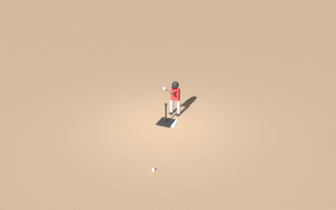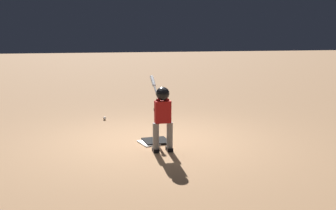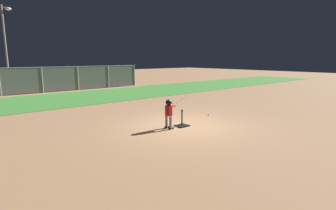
% 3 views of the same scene
% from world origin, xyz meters
% --- Properties ---
extents(ground_plane, '(90.00, 90.00, 0.00)m').
position_xyz_m(ground_plane, '(0.00, 0.00, 0.00)').
color(ground_plane, '#99704C').
extents(home_plate, '(0.50, 0.50, 0.02)m').
position_xyz_m(home_plate, '(-0.17, 0.04, 0.01)').
color(home_plate, white).
rests_on(home_plate, ground_plane).
extents(batting_tee, '(0.49, 0.44, 0.63)m').
position_xyz_m(batting_tee, '(-0.13, -0.04, 0.07)').
color(batting_tee, black).
rests_on(batting_tee, ground_plane).
extents(batter_child, '(0.94, 0.34, 1.21)m').
position_xyz_m(batter_child, '(-0.72, 0.02, 0.69)').
color(batter_child, gray).
rests_on(batter_child, ground_plane).
extents(baseball, '(0.07, 0.07, 0.07)m').
position_xyz_m(baseball, '(2.12, 0.58, 0.04)').
color(baseball, white).
rests_on(baseball, ground_plane).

